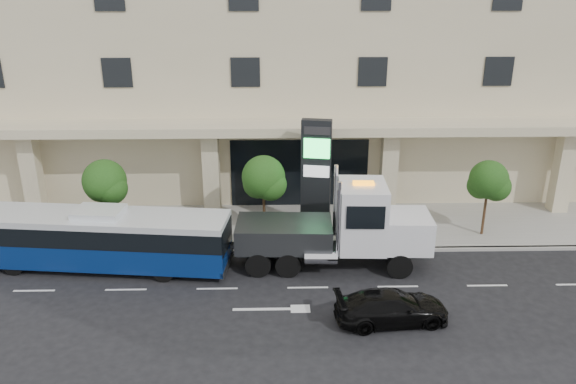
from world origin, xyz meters
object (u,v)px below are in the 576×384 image
tow_truck (342,229)px  black_sedan (392,307)px  signage_pylon (316,176)px  city_bus (102,238)px

tow_truck → black_sedan: size_ratio=2.27×
black_sedan → signage_pylon: (-2.47, 8.36, 2.59)m
tow_truck → signage_pylon: signage_pylon is taller
city_bus → black_sedan: bearing=-14.4°
black_sedan → tow_truck: bearing=11.6°
city_bus → black_sedan: (12.62, -4.77, -0.87)m
city_bus → tow_truck: 11.14m
signage_pylon → black_sedan: bearing=-62.9°
city_bus → signage_pylon: 10.90m
black_sedan → signage_pylon: bearing=10.6°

